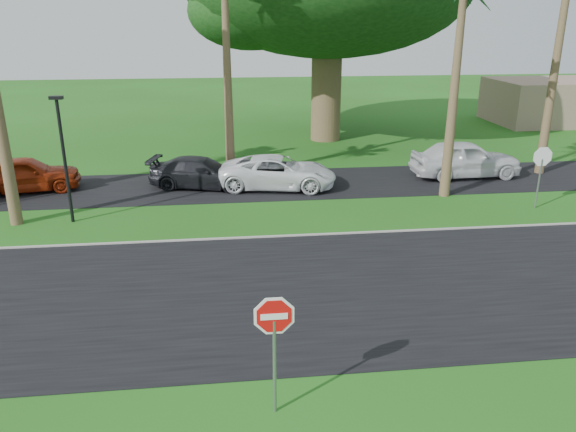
% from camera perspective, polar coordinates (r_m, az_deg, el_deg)
% --- Properties ---
extents(ground, '(120.00, 120.00, 0.00)m').
position_cam_1_polar(ground, '(14.00, -4.60, -11.60)').
color(ground, '#1E4F13').
rests_on(ground, ground).
extents(road, '(120.00, 8.00, 0.02)m').
position_cam_1_polar(road, '(15.74, -4.89, -7.80)').
color(road, black).
rests_on(road, ground).
extents(parking_strip, '(120.00, 5.00, 0.02)m').
position_cam_1_polar(parking_strip, '(25.52, -5.74, 3.09)').
color(parking_strip, black).
rests_on(parking_strip, ground).
extents(curb, '(120.00, 0.12, 0.06)m').
position_cam_1_polar(curb, '(19.41, -5.32, -2.25)').
color(curb, gray).
rests_on(curb, ground).
extents(stop_sign_near, '(1.05, 0.07, 2.62)m').
position_cam_1_polar(stop_sign_near, '(10.54, -1.41, -11.64)').
color(stop_sign_near, gray).
rests_on(stop_sign_near, ground).
extents(stop_sign_far, '(1.05, 0.07, 2.62)m').
position_cam_1_polar(stop_sign_far, '(24.08, 24.35, 4.76)').
color(stop_sign_far, gray).
rests_on(stop_sign_far, ground).
extents(streetlight_right, '(0.45, 0.25, 4.64)m').
position_cam_1_polar(streetlight_right, '(21.74, -21.84, 6.05)').
color(streetlight_right, black).
rests_on(streetlight_right, ground).
extents(building_far, '(10.00, 6.00, 3.00)m').
position_cam_1_polar(building_far, '(45.44, 26.19, 10.43)').
color(building_far, gray).
rests_on(building_far, ground).
extents(car_red, '(4.84, 2.71, 1.56)m').
position_cam_1_polar(car_red, '(26.88, -25.22, 3.84)').
color(car_red, maroon).
rests_on(car_red, ground).
extents(car_dark, '(4.87, 2.82, 1.33)m').
position_cam_1_polar(car_dark, '(25.29, -8.80, 4.34)').
color(car_dark, black).
rests_on(car_dark, ground).
extents(car_minivan, '(5.45, 3.21, 1.42)m').
position_cam_1_polar(car_minivan, '(24.89, -1.02, 4.44)').
color(car_minivan, white).
rests_on(car_minivan, ground).
extents(car_pickup, '(5.16, 2.20, 1.74)m').
position_cam_1_polar(car_pickup, '(27.91, 17.59, 5.53)').
color(car_pickup, silver).
rests_on(car_pickup, ground).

